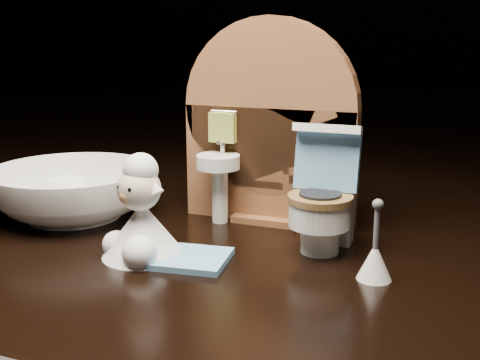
% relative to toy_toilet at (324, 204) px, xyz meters
% --- Properties ---
extents(backdrop_panel, '(0.13, 0.05, 0.15)m').
position_rel_toy_toilet_xyz_m(backdrop_panel, '(-0.05, 0.04, 0.04)').
color(backdrop_panel, brown).
rests_on(backdrop_panel, ground).
extents(toy_toilet, '(0.04, 0.05, 0.08)m').
position_rel_toy_toilet_xyz_m(toy_toilet, '(0.00, 0.00, 0.00)').
color(toy_toilet, white).
rests_on(toy_toilet, ground).
extents(bath_mat, '(0.06, 0.05, 0.00)m').
position_rel_toy_toilet_xyz_m(bath_mat, '(-0.07, -0.05, -0.03)').
color(bath_mat, '#66A1CC').
rests_on(bath_mat, ground).
extents(toilet_brush, '(0.02, 0.02, 0.05)m').
position_rel_toy_toilet_xyz_m(toilet_brush, '(0.04, -0.04, -0.02)').
color(toilet_brush, white).
rests_on(toilet_brush, ground).
extents(plush_lamb, '(0.05, 0.05, 0.07)m').
position_rel_toy_toilet_xyz_m(plush_lamb, '(-0.10, -0.06, -0.01)').
color(plush_lamb, white).
rests_on(plush_lamb, ground).
extents(ceramic_bowl, '(0.16, 0.16, 0.04)m').
position_rel_toy_toilet_xyz_m(ceramic_bowl, '(-0.20, -0.00, -0.01)').
color(ceramic_bowl, white).
rests_on(ceramic_bowl, ground).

